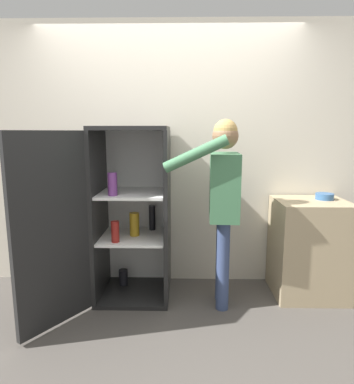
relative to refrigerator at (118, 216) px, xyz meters
name	(u,v)px	position (x,y,z in m)	size (l,w,h in m)	color
ground_plane	(164,330)	(0.43, -0.53, -0.78)	(12.00, 12.00, 0.00)	#4C4742
wall_back	(169,156)	(0.43, 0.45, 0.50)	(7.00, 0.06, 2.55)	beige
refrigerator	(118,216)	(0.00, 0.00, 0.00)	(1.05, 1.18, 1.56)	black
person	(223,191)	(0.91, -0.10, 0.25)	(0.64, 0.56, 1.62)	#384770
counter	(309,248)	(1.74, 0.11, -0.33)	(0.63, 0.57, 0.90)	tan
bowl	(325,196)	(1.88, 0.17, 0.15)	(0.16, 0.16, 0.06)	#335B8E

